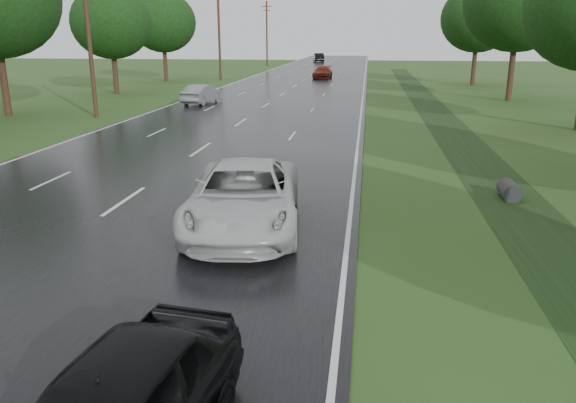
% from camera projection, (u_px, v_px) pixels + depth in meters
% --- Properties ---
extents(road, '(14.00, 180.00, 0.04)m').
position_uv_depth(road, '(290.00, 89.00, 51.94)').
color(road, black).
rests_on(road, ground).
extents(edge_stripe_east, '(0.12, 180.00, 0.01)m').
position_uv_depth(edge_stripe_east, '(364.00, 90.00, 51.04)').
color(edge_stripe_east, silver).
rests_on(edge_stripe_east, road).
extents(edge_stripe_west, '(0.12, 180.00, 0.01)m').
position_uv_depth(edge_stripe_west, '(219.00, 88.00, 52.82)').
color(edge_stripe_west, silver).
rests_on(edge_stripe_west, road).
extents(center_line, '(0.12, 180.00, 0.01)m').
position_uv_depth(center_line, '(290.00, 89.00, 51.93)').
color(center_line, silver).
rests_on(center_line, road).
extents(drainage_ditch, '(2.20, 120.00, 0.56)m').
position_uv_depth(drainage_ditch, '(463.00, 145.00, 25.44)').
color(drainage_ditch, black).
rests_on(drainage_ditch, ground).
extents(utility_pole_mid, '(1.60, 0.26, 10.00)m').
position_uv_depth(utility_pole_mid, '(88.00, 28.00, 32.69)').
color(utility_pole_mid, '#392117').
rests_on(utility_pole_mid, ground).
extents(utility_pole_far, '(1.60, 0.26, 10.00)m').
position_uv_depth(utility_pole_far, '(219.00, 32.00, 61.18)').
color(utility_pole_far, '#392117').
rests_on(utility_pole_far, ground).
extents(utility_pole_distant, '(1.60, 0.26, 10.00)m').
position_uv_depth(utility_pole_distant, '(267.00, 33.00, 89.66)').
color(utility_pole_distant, '#392117').
rests_on(utility_pole_distant, ground).
extents(tree_east_d, '(8.00, 8.00, 10.76)m').
position_uv_depth(tree_east_d, '(519.00, 2.00, 40.91)').
color(tree_east_d, '#392117').
rests_on(tree_east_d, ground).
extents(tree_east_f, '(7.20, 7.20, 9.62)m').
position_uv_depth(tree_east_f, '(478.00, 19.00, 54.46)').
color(tree_east_f, '#392117').
rests_on(tree_east_f, ground).
extents(tree_west_d, '(6.60, 6.60, 8.80)m').
position_uv_depth(tree_west_d, '(111.00, 23.00, 46.47)').
color(tree_west_d, '#392117').
rests_on(tree_west_d, ground).
extents(tree_west_f, '(7.00, 7.00, 9.29)m').
position_uv_depth(tree_west_f, '(163.00, 22.00, 59.75)').
color(tree_west_f, '#392117').
rests_on(tree_west_f, ground).
extents(white_pickup, '(3.42, 6.20, 1.65)m').
position_uv_depth(white_pickup, '(244.00, 197.00, 14.24)').
color(white_pickup, silver).
rests_on(white_pickup, road).
extents(silver_sedan, '(2.04, 4.33, 1.37)m').
position_uv_depth(silver_sedan, '(202.00, 94.00, 40.49)').
color(silver_sedan, gray).
rests_on(silver_sedan, road).
extents(far_car_red, '(2.17, 4.71, 1.33)m').
position_uv_depth(far_car_red, '(323.00, 72.00, 64.81)').
color(far_car_red, maroon).
rests_on(far_car_red, road).
extents(far_car_dark, '(2.50, 5.09, 1.60)m').
position_uv_depth(far_car_dark, '(319.00, 58.00, 104.43)').
color(far_car_dark, black).
rests_on(far_car_dark, road).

